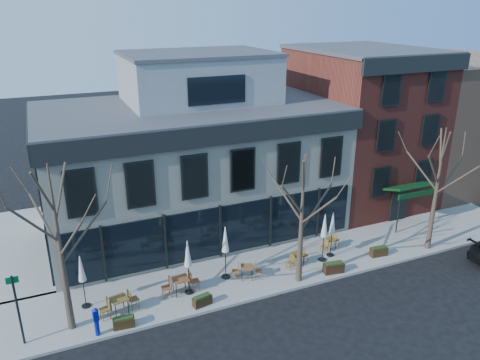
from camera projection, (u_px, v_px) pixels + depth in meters
name	position (u px, v px, depth m)	size (l,w,h in m)	color
ground	(220.00, 260.00, 27.36)	(120.00, 120.00, 0.00)	black
sidewalk_front	(287.00, 265.00, 26.69)	(33.50, 4.70, 0.15)	gray
sidewalk_side	(11.00, 250.00, 28.31)	(4.50, 12.00, 0.15)	gray
corner_building	(192.00, 158.00, 30.07)	(18.39, 10.39, 11.10)	silver
red_brick_building	(359.00, 125.00, 34.47)	(8.20, 11.78, 11.18)	maroon
bg_building	(449.00, 118.00, 39.28)	(12.00, 12.00, 10.00)	#8C664C
tree_corner	(60.00, 248.00, 19.96)	(3.93, 3.98, 7.92)	#382B21
tree_mid	(302.00, 218.00, 23.78)	(3.50, 3.55, 7.04)	#382B21
tree_right	(437.00, 188.00, 27.04)	(3.72, 3.77, 7.48)	#382B21
sign_pole	(17.00, 306.00, 19.72)	(0.50, 0.10, 3.40)	black
call_box	(96.00, 321.00, 20.65)	(0.29, 0.29, 1.44)	#0C18A3
cafe_set_0	(119.00, 304.00, 22.22)	(1.98, 0.91, 1.01)	brown
cafe_set_1	(181.00, 284.00, 23.76)	(2.00, 0.81, 1.06)	brown
cafe_set_2	(247.00, 271.00, 25.08)	(1.70, 1.03, 0.88)	brown
cafe_set_4	(297.00, 258.00, 26.35)	(1.61, 0.89, 0.83)	brown
cafe_set_5	(330.00, 243.00, 28.08)	(1.60, 0.95, 0.83)	brown
umbrella_0	(82.00, 271.00, 22.19)	(0.45, 0.45, 2.80)	black
umbrella_1	(188.00, 257.00, 23.24)	(0.48, 0.48, 2.98)	black
umbrella_2	(225.00, 242.00, 24.57)	(0.48, 0.48, 3.03)	black
umbrella_3	(324.00, 228.00, 26.28)	(0.47, 0.47, 2.93)	black
umbrella_4	(332.00, 225.00, 26.83)	(0.44, 0.44, 2.77)	black
planter_0	(124.00, 322.00, 21.32)	(1.00, 0.48, 0.54)	#2F220F
planter_1	(202.00, 300.00, 22.91)	(1.02, 0.59, 0.54)	black
planter_2	(334.00, 268.00, 25.67)	(1.17, 0.61, 0.63)	black
planter_3	(379.00, 251.00, 27.40)	(1.06, 0.51, 0.57)	#2F200F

